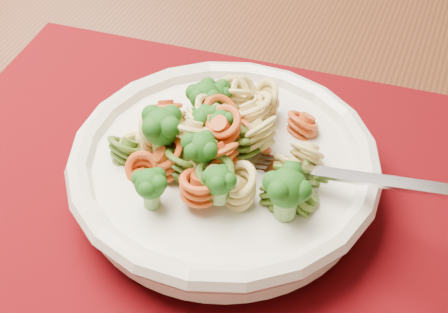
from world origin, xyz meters
The scene contains 5 objects.
dining_table centered at (0.57, -0.20, 0.62)m, with size 1.34×0.96×0.73m.
placemat centered at (0.63, -0.35, 0.73)m, with size 0.49×0.38×0.00m, color #4C0306.
pasta_bowl centered at (0.64, -0.34, 0.76)m, with size 0.24×0.24×0.05m.
pasta_broccoli_heap centered at (0.64, -0.34, 0.78)m, with size 0.21×0.21×0.06m, color tan, non-canonical shape.
fork centered at (0.69, -0.33, 0.78)m, with size 0.19×0.02×0.01m, color silver, non-canonical shape.
Camera 1 is at (0.81, -0.64, 1.11)m, focal length 50.00 mm.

